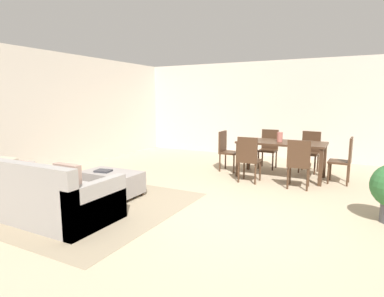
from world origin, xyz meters
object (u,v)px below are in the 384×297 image
(dining_table, at_px, (281,146))
(dining_chair_near_right, at_px, (299,161))
(vase_centerpiece, at_px, (280,137))
(ottoman_table, at_px, (112,182))
(dining_chair_near_left, at_px, (249,157))
(couch, at_px, (43,197))
(dining_chair_far_right, at_px, (310,149))
(dining_chair_head_east, at_px, (345,158))
(book_on_ottoman, at_px, (103,171))
(dining_chair_head_west, at_px, (226,148))
(dining_chair_far_left, at_px, (269,146))

(dining_table, xyz_separation_m, dining_chair_near_right, (0.48, -0.77, -0.15))
(vase_centerpiece, bearing_deg, ottoman_table, -130.51)
(dining_table, height_order, dining_chair_near_left, dining_chair_near_left)
(couch, relative_size, dining_chair_far_right, 2.23)
(ottoman_table, relative_size, dining_table, 0.58)
(dining_chair_head_east, bearing_deg, dining_chair_near_left, -155.33)
(dining_chair_near_left, bearing_deg, ottoman_table, -133.65)
(couch, distance_m, book_on_ottoman, 1.16)
(dining_table, xyz_separation_m, dining_chair_head_west, (-1.25, 0.03, -0.15))
(dining_chair_head_east, xyz_separation_m, vase_centerpiece, (-1.25, -0.04, 0.34))
(dining_chair_head_west, xyz_separation_m, vase_centerpiece, (1.21, -0.06, 0.34))
(vase_centerpiece, bearing_deg, dining_chair_near_left, -120.74)
(couch, distance_m, dining_chair_near_right, 4.29)
(dining_chair_near_left, relative_size, dining_chair_far_right, 1.00)
(couch, relative_size, book_on_ottoman, 7.91)
(dining_chair_near_left, distance_m, dining_chair_near_right, 0.95)
(ottoman_table, xyz_separation_m, dining_chair_head_east, (3.50, 2.68, 0.28))
(ottoman_table, bearing_deg, book_on_ottoman, -147.25)
(dining_chair_far_right, height_order, vase_centerpiece, vase_centerpiece)
(couch, distance_m, ottoman_table, 1.23)
(ottoman_table, bearing_deg, dining_chair_far_right, 51.56)
(dining_chair_near_right, xyz_separation_m, dining_chair_head_west, (-1.73, 0.80, 0.00))
(couch, bearing_deg, dining_chair_far_left, 67.02)
(dining_chair_head_east, height_order, dining_chair_head_west, same)
(dining_chair_near_right, distance_m, book_on_ottoman, 3.50)
(dining_chair_far_left, bearing_deg, dining_chair_near_right, -58.95)
(dining_chair_far_right, xyz_separation_m, dining_chair_head_east, (0.74, -0.80, 0.00))
(couch, relative_size, dining_chair_near_right, 2.23)
(dining_chair_head_east, bearing_deg, couch, -133.20)
(dining_table, height_order, dining_chair_near_right, dining_chair_near_right)
(dining_chair_far_left, xyz_separation_m, vase_centerpiece, (0.43, -0.83, 0.34))
(dining_chair_near_left, bearing_deg, dining_chair_head_east, 24.67)
(dining_chair_far_right, relative_size, dining_chair_head_east, 1.00)
(dining_table, distance_m, vase_centerpiece, 0.20)
(dining_chair_near_left, height_order, dining_chair_head_west, same)
(vase_centerpiece, bearing_deg, dining_chair_near_right, -55.02)
(dining_chair_near_left, bearing_deg, vase_centerpiece, 59.26)
(dining_chair_head_west, bearing_deg, dining_chair_near_left, -45.36)
(dining_chair_near_left, height_order, dining_chair_head_east, same)
(dining_chair_near_left, relative_size, dining_chair_head_east, 1.00)
(vase_centerpiece, bearing_deg, dining_chair_head_west, 177.22)
(ottoman_table, xyz_separation_m, dining_chair_head_west, (1.04, 2.70, 0.28))
(dining_chair_near_right, relative_size, book_on_ottoman, 3.54)
(dining_chair_head_west, relative_size, book_on_ottoman, 3.54)
(dining_chair_near_right, distance_m, dining_chair_far_right, 1.59)
(dining_table, relative_size, dining_chair_far_left, 1.92)
(dining_chair_far_right, bearing_deg, dining_table, -120.25)
(dining_chair_near_left, xyz_separation_m, vase_centerpiece, (0.43, 0.73, 0.34))
(couch, height_order, dining_chair_far_right, dining_chair_far_right)
(dining_chair_near_right, bearing_deg, couch, -133.27)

